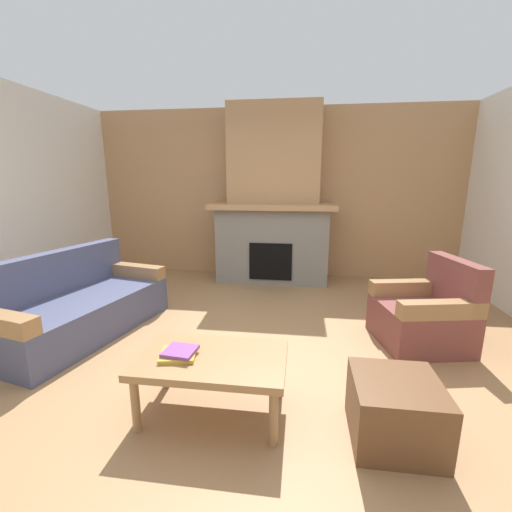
# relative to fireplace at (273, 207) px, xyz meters

# --- Properties ---
(ground) EXTENTS (9.00, 9.00, 0.00)m
(ground) POSITION_rel_fireplace_xyz_m (0.00, -2.62, -1.16)
(ground) COLOR #9E754C
(wall_back_wood_panel) EXTENTS (6.00, 0.12, 2.70)m
(wall_back_wood_panel) POSITION_rel_fireplace_xyz_m (0.00, 0.38, 0.19)
(wall_back_wood_panel) COLOR tan
(wall_back_wood_panel) RESTS_ON ground
(fireplace) EXTENTS (1.90, 0.82, 2.70)m
(fireplace) POSITION_rel_fireplace_xyz_m (0.00, 0.00, 0.00)
(fireplace) COLOR gray
(fireplace) RESTS_ON ground
(couch) EXTENTS (1.21, 1.94, 0.85)m
(couch) POSITION_rel_fireplace_xyz_m (-1.86, -2.25, -0.88)
(couch) COLOR #474C6B
(couch) RESTS_ON ground
(armchair) EXTENTS (0.89, 0.89, 0.85)m
(armchair) POSITION_rel_fireplace_xyz_m (1.67, -2.01, -0.87)
(armchair) COLOR brown
(armchair) RESTS_ON ground
(coffee_table) EXTENTS (1.00, 0.60, 0.43)m
(coffee_table) POSITION_rel_fireplace_xyz_m (-0.13, -3.29, -0.79)
(coffee_table) COLOR #997047
(coffee_table) RESTS_ON ground
(ottoman) EXTENTS (0.52, 0.52, 0.40)m
(ottoman) POSITION_rel_fireplace_xyz_m (1.05, -3.38, -0.96)
(ottoman) COLOR brown
(ottoman) RESTS_ON ground
(book_stack_near_edge) EXTENTS (0.27, 0.26, 0.05)m
(book_stack_near_edge) POSITION_rel_fireplace_xyz_m (-0.34, -3.32, -0.71)
(book_stack_near_edge) COLOR gold
(book_stack_near_edge) RESTS_ON coffee_table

